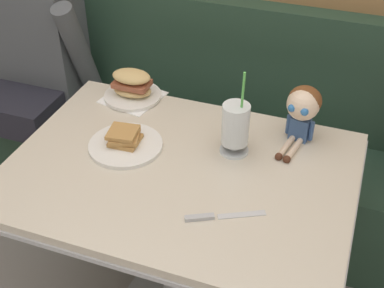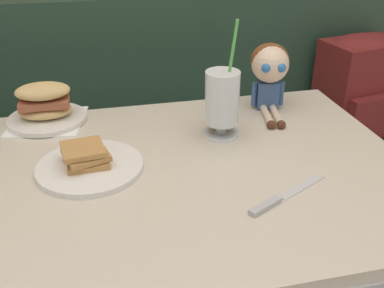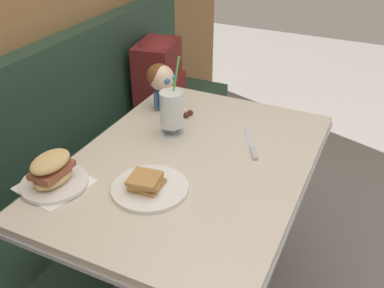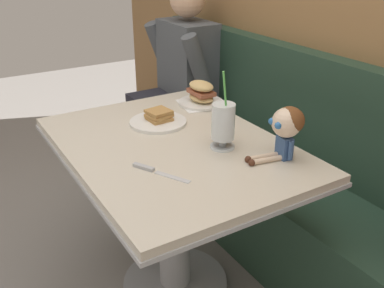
# 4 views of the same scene
# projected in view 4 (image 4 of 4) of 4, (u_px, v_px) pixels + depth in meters

# --- Properties ---
(wood_panel_wall) EXTENTS (4.40, 0.08, 2.40)m
(wood_panel_wall) POSITION_uv_depth(u_px,v_px,m) (341.00, 7.00, 1.98)
(wood_panel_wall) COLOR olive
(wood_panel_wall) RESTS_ON ground
(booth_bench) EXTENTS (2.60, 0.48, 1.00)m
(booth_bench) POSITION_uv_depth(u_px,v_px,m) (283.00, 190.00, 2.24)
(booth_bench) COLOR #233D2D
(booth_bench) RESTS_ON ground
(diner_table) EXTENTS (1.11, 0.81, 0.74)m
(diner_table) POSITION_uv_depth(u_px,v_px,m) (173.00, 186.00, 1.85)
(diner_table) COLOR beige
(diner_table) RESTS_ON ground
(toast_plate) EXTENTS (0.25, 0.25, 0.06)m
(toast_plate) POSITION_uv_depth(u_px,v_px,m) (158.00, 120.00, 1.95)
(toast_plate) COLOR white
(toast_plate) RESTS_ON diner_table
(milkshake_glass) EXTENTS (0.10, 0.10, 0.32)m
(milkshake_glass) POSITION_uv_depth(u_px,v_px,m) (223.00, 123.00, 1.69)
(milkshake_glass) COLOR silver
(milkshake_glass) RESTS_ON diner_table
(sandwich_plate) EXTENTS (0.23, 0.23, 0.12)m
(sandwich_plate) POSITION_uv_depth(u_px,v_px,m) (201.00, 95.00, 2.16)
(sandwich_plate) COLOR white
(sandwich_plate) RESTS_ON diner_table
(butter_knife) EXTENTS (0.22, 0.12, 0.01)m
(butter_knife) POSITION_uv_depth(u_px,v_px,m) (151.00, 170.00, 1.55)
(butter_knife) COLOR silver
(butter_knife) RESTS_ON diner_table
(seated_doll) EXTENTS (0.13, 0.23, 0.20)m
(seated_doll) POSITION_uv_depth(u_px,v_px,m) (286.00, 125.00, 1.60)
(seated_doll) COLOR #385689
(seated_doll) RESTS_ON diner_table
(diner_patron) EXTENTS (0.55, 0.48, 0.81)m
(diner_patron) POSITION_uv_depth(u_px,v_px,m) (182.00, 69.00, 2.75)
(diner_patron) COLOR #4C5156
(diner_patron) RESTS_ON booth_bench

